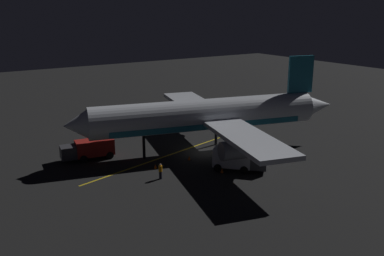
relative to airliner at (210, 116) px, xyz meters
name	(u,v)px	position (x,y,z in m)	size (l,w,h in m)	color
ground_plane	(205,153)	(0.15, 0.56, -4.85)	(180.00, 180.00, 0.20)	black
apron_guide_stripe	(172,154)	(1.73, 4.56, -4.75)	(0.24, 27.44, 0.01)	gold
airliner	(210,116)	(0.00, 0.00, 0.00)	(33.42, 35.62, 11.84)	silver
baggage_truck	(90,149)	(5.78, 13.86, -3.52)	(3.07, 6.60, 2.34)	maroon
catering_truck	(237,159)	(-7.10, 1.15, -3.46)	(5.84, 5.61, 2.53)	silver
ground_crew_worker	(160,171)	(-4.58, 9.78, -3.86)	(0.40, 0.40, 1.74)	black
traffic_cone_near_left	(155,167)	(-1.60, 8.78, -4.50)	(0.50, 0.50, 0.55)	#EA590F
traffic_cone_near_right	(222,171)	(-6.89, 3.18, -4.50)	(0.50, 0.50, 0.55)	#EA590F
traffic_cone_under_wing	(189,158)	(-1.32, 3.95, -4.50)	(0.50, 0.50, 0.55)	#EA590F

